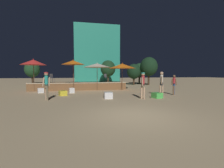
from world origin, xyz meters
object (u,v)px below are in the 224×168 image
Objects in this scene: cube_seat_1 at (63,93)px; frisbee_disc at (107,99)px; patio_umbrella_3 at (97,65)px; person_1 at (143,84)px; cube_seat_2 at (157,95)px; person_2 at (46,84)px; bistro_chair_1 at (52,77)px; patio_umbrella_1 at (33,62)px; cube_seat_0 at (108,95)px; bistro_chair_0 at (45,77)px; patio_umbrella_2 at (122,66)px; background_tree_3 at (134,72)px; bistro_chair_2 at (106,77)px; cube_seat_4 at (72,90)px; person_3 at (174,84)px; background_tree_2 at (108,69)px; background_tree_0 at (139,70)px; background_tree_4 at (149,67)px; patio_umbrella_0 at (73,62)px; person_0 at (162,82)px; background_tree_1 at (32,69)px; cube_seat_3 at (41,90)px.

frisbee_disc is at bearing -35.01° from cube_seat_1.
patio_umbrella_3 is 6.69m from person_1.
cube_seat_2 is at bearing 44.26° from person_1.
person_2 is 2.04× the size of bistro_chair_1.
patio_umbrella_1 is 6.13m from patio_umbrella_3.
cube_seat_0 is 9.82m from bistro_chair_0.
patio_umbrella_2 is 3.99× the size of cube_seat_1.
cube_seat_2 is 12.98m from background_tree_3.
cube_seat_0 is 0.63× the size of bistro_chair_2.
person_3 is (8.33, -2.82, 0.64)m from cube_seat_4.
cube_seat_4 is at bearing -26.59° from patio_umbrella_1.
background_tree_2 is (8.85, 9.39, -0.22)m from patio_umbrella_1.
cube_seat_4 is 0.16× the size of background_tree_3.
background_tree_0 is (11.30, 12.58, 2.20)m from cube_seat_1.
background_tree_0 is (8.02, 14.65, 2.17)m from cube_seat_0.
patio_umbrella_0 is at bearing -151.17° from background_tree_4.
frisbee_disc is 0.06× the size of background_tree_2.
patio_umbrella_2 is at bearing -46.47° from person_0.
background_tree_2 reaches higher than bistro_chair_2.
person_1 is at bearing -25.42° from cube_seat_1.
background_tree_1 is at bearing -178.00° from background_tree_2.
cube_seat_4 is at bearing -136.15° from background_tree_3.
cube_seat_4 is 0.59× the size of bistro_chair_1.
cube_seat_4 is at bearing -104.42° from bistro_chair_1.
bistro_chair_2 is 0.28× the size of background_tree_3.
cube_seat_3 is at bearing -142.37° from background_tree_0.
person_0 is at bearing -21.77° from cube_seat_3.
patio_umbrella_0 is 4.53m from bistro_chair_2.
cube_seat_2 is 12.51m from bistro_chair_0.
background_tree_1 is (-9.00, 9.07, -0.21)m from patio_umbrella_3.
person_1 is 0.99× the size of person_2.
frisbee_disc is 13.93m from background_tree_3.
cube_seat_1 is 0.44× the size of person_3.
person_2 is at bearing 24.21° from person_0.
background_tree_3 is (2.65, 12.57, 1.90)m from cube_seat_2.
person_0 is (10.61, -5.11, -1.77)m from patio_umbrella_1.
cube_seat_1 is at bearing -47.70° from patio_umbrella_1.
cube_seat_4 is at bearing 176.39° from person_1.
person_3 is at bearing -139.28° from person_0.
patio_umbrella_3 is at bearing 91.44° from frisbee_disc.
patio_umbrella_0 is at bearing 87.73° from cube_seat_4.
frisbee_disc is (-1.09, -7.73, -1.36)m from bistro_chair_2.
cube_seat_1 is 17.05m from background_tree_0.
patio_umbrella_2 is at bearing 16.34° from cube_seat_4.
patio_umbrella_1 is at bearing -178.47° from person_1.
background_tree_1 reaches higher than patio_umbrella_3.
cube_seat_1 is at bearing -132.46° from patio_umbrella_3.
person_3 is (8.27, -4.49, -1.99)m from patio_umbrella_0.
background_tree_2 reaches higher than patio_umbrella_3.
patio_umbrella_1 is 0.79× the size of background_tree_2.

